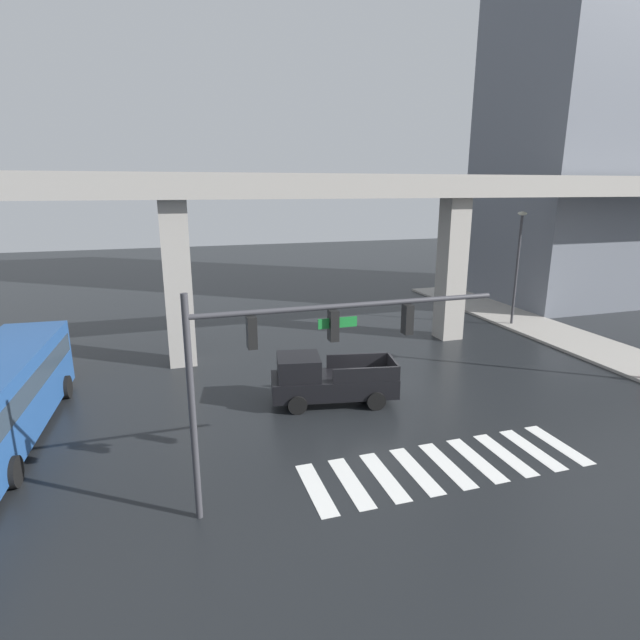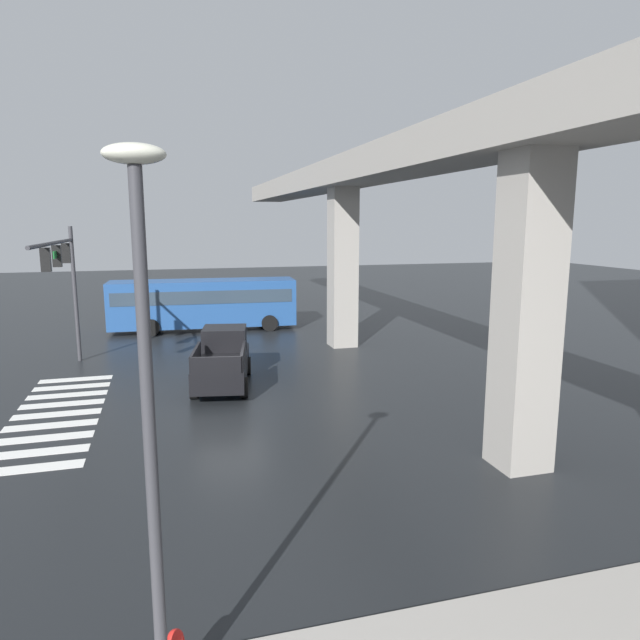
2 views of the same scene
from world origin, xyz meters
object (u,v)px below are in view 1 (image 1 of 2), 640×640
pickup_truck (327,380)px  street_lamp_far_north (443,241)px  street_lamp_mid_block (518,255)px  traffic_signal_mast (292,348)px

pickup_truck → street_lamp_far_north: 22.88m
street_lamp_mid_block → traffic_signal_mast: bearing=-142.6°
pickup_truck → traffic_signal_mast: traffic_signal_mast is taller
street_lamp_far_north → traffic_signal_mast: bearing=-128.5°
pickup_truck → street_lamp_far_north: size_ratio=0.74×
pickup_truck → traffic_signal_mast: bearing=-116.1°
pickup_truck → street_lamp_mid_block: (15.17, 7.80, 3.57)m
traffic_signal_mast → street_lamp_mid_block: street_lamp_mid_block is taller
street_lamp_mid_block → street_lamp_far_north: same height
traffic_signal_mast → street_lamp_far_north: street_lamp_far_north is taller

